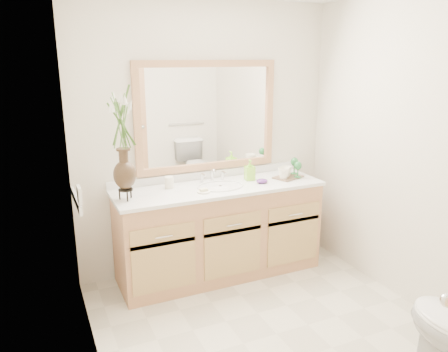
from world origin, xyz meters
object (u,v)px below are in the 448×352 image
flower_vase (122,127)px  tumbler (169,182)px  soap_bottle (250,171)px  tray (288,177)px

flower_vase → tumbler: (0.40, 0.16, -0.53)m
soap_bottle → tray: bearing=-3.7°
flower_vase → tumbler: bearing=21.9°
flower_vase → tray: 1.61m
flower_vase → soap_bottle: size_ratio=5.03×
soap_bottle → tray: soap_bottle is taller
flower_vase → tumbler: size_ratio=8.48×
tray → flower_vase: bearing=160.7°
tumbler → flower_vase: bearing=-158.1°
tray → tumbler: bearing=152.6°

